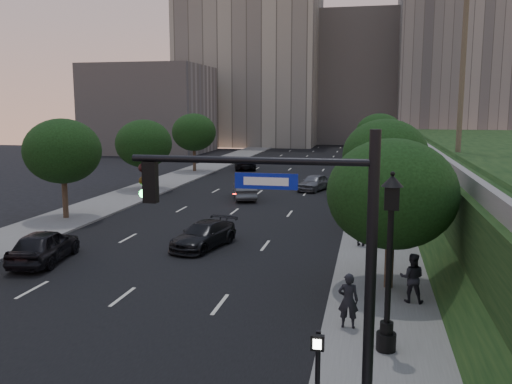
% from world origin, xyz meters
% --- Properties ---
extents(ground, '(160.00, 160.00, 0.00)m').
position_xyz_m(ground, '(0.00, 0.00, 0.00)').
color(ground, black).
rests_on(ground, ground).
extents(road_surface, '(16.00, 140.00, 0.02)m').
position_xyz_m(road_surface, '(0.00, 30.00, 0.01)').
color(road_surface, black).
rests_on(road_surface, ground).
extents(sidewalk_right, '(4.50, 140.00, 0.15)m').
position_xyz_m(sidewalk_right, '(10.25, 30.00, 0.07)').
color(sidewalk_right, slate).
rests_on(sidewalk_right, ground).
extents(sidewalk_left, '(4.50, 140.00, 0.15)m').
position_xyz_m(sidewalk_left, '(-10.25, 30.00, 0.07)').
color(sidewalk_left, slate).
rests_on(sidewalk_left, ground).
extents(parapet_wall, '(0.35, 90.00, 0.70)m').
position_xyz_m(parapet_wall, '(13.50, 28.00, 4.35)').
color(parapet_wall, slate).
rests_on(parapet_wall, embankment).
extents(office_block_left, '(26.00, 20.00, 32.00)m').
position_xyz_m(office_block_left, '(-14.00, 92.00, 16.00)').
color(office_block_left, gray).
rests_on(office_block_left, ground).
extents(office_block_mid, '(22.00, 18.00, 26.00)m').
position_xyz_m(office_block_mid, '(6.00, 102.00, 13.00)').
color(office_block_mid, '#A29C95').
rests_on(office_block_mid, ground).
extents(office_block_right, '(20.00, 22.00, 36.00)m').
position_xyz_m(office_block_right, '(24.00, 96.00, 18.00)').
color(office_block_right, gray).
rests_on(office_block_right, ground).
extents(office_block_filler, '(18.00, 16.00, 14.00)m').
position_xyz_m(office_block_filler, '(-26.00, 70.00, 7.00)').
color(office_block_filler, '#A29C95').
rests_on(office_block_filler, ground).
extents(tree_right_a, '(5.20, 5.20, 6.24)m').
position_xyz_m(tree_right_a, '(10.30, 8.00, 4.02)').
color(tree_right_a, '#38281C').
rests_on(tree_right_a, ground).
extents(tree_right_b, '(5.20, 5.20, 6.74)m').
position_xyz_m(tree_right_b, '(10.30, 20.00, 4.52)').
color(tree_right_b, '#38281C').
rests_on(tree_right_b, ground).
extents(tree_right_c, '(5.20, 5.20, 6.24)m').
position_xyz_m(tree_right_c, '(10.30, 33.00, 4.02)').
color(tree_right_c, '#38281C').
rests_on(tree_right_c, ground).
extents(tree_right_d, '(5.20, 5.20, 6.74)m').
position_xyz_m(tree_right_d, '(10.30, 47.00, 4.52)').
color(tree_right_d, '#38281C').
rests_on(tree_right_d, ground).
extents(tree_right_e, '(5.20, 5.20, 6.24)m').
position_xyz_m(tree_right_e, '(10.30, 62.00, 4.02)').
color(tree_right_e, '#38281C').
rests_on(tree_right_e, ground).
extents(tree_left_b, '(5.00, 5.00, 6.71)m').
position_xyz_m(tree_left_b, '(-10.30, 18.00, 4.58)').
color(tree_left_b, '#38281C').
rests_on(tree_left_b, ground).
extents(tree_left_c, '(5.00, 5.00, 6.34)m').
position_xyz_m(tree_left_c, '(-10.30, 31.00, 4.21)').
color(tree_left_c, '#38281C').
rests_on(tree_left_c, ground).
extents(tree_left_d, '(5.00, 5.00, 6.71)m').
position_xyz_m(tree_left_d, '(-10.30, 45.00, 4.58)').
color(tree_left_d, '#38281C').
rests_on(tree_left_d, ground).
extents(traffic_signal_mast, '(5.68, 0.56, 7.00)m').
position_xyz_m(traffic_signal_mast, '(8.41, -2.45, 3.67)').
color(traffic_signal_mast, black).
rests_on(traffic_signal_mast, ground).
extents(street_lamp, '(0.64, 0.64, 5.62)m').
position_xyz_m(street_lamp, '(10.06, 2.02, 2.63)').
color(street_lamp, black).
rests_on(street_lamp, ground).
extents(pedestrian_signal, '(0.30, 0.33, 2.50)m').
position_xyz_m(pedestrian_signal, '(8.40, -2.50, 1.57)').
color(pedestrian_signal, black).
rests_on(pedestrian_signal, ground).
extents(sedan_near_left, '(2.62, 5.06, 1.65)m').
position_xyz_m(sedan_near_left, '(-5.84, 8.74, 0.82)').
color(sedan_near_left, black).
rests_on(sedan_near_left, ground).
extents(sedan_mid_left, '(3.01, 5.02, 1.56)m').
position_xyz_m(sedan_mid_left, '(-0.50, 28.39, 0.78)').
color(sedan_mid_left, '#4D5054').
rests_on(sedan_mid_left, ground).
extents(sedan_far_left, '(3.67, 5.63, 1.44)m').
position_xyz_m(sedan_far_left, '(-5.22, 48.76, 0.72)').
color(sedan_far_left, black).
rests_on(sedan_far_left, ground).
extents(sedan_near_right, '(3.03, 5.05, 1.37)m').
position_xyz_m(sedan_near_right, '(0.85, 13.00, 0.68)').
color(sedan_near_right, black).
rests_on(sedan_near_right, ground).
extents(sedan_far_right, '(3.10, 4.74, 1.50)m').
position_xyz_m(sedan_far_right, '(4.58, 34.10, 0.75)').
color(sedan_far_right, slate).
rests_on(sedan_far_right, ground).
extents(pedestrian_a, '(0.69, 0.47, 1.87)m').
position_xyz_m(pedestrian_a, '(8.85, 3.52, 1.09)').
color(pedestrian_a, black).
rests_on(pedestrian_a, sidewalk_right).
extents(pedestrian_b, '(0.98, 0.80, 1.89)m').
position_xyz_m(pedestrian_b, '(11.10, 6.44, 1.09)').
color(pedestrian_b, black).
rests_on(pedestrian_b, sidewalk_right).
extents(pedestrian_c, '(1.05, 0.64, 1.67)m').
position_xyz_m(pedestrian_c, '(9.07, 14.55, 0.98)').
color(pedestrian_c, black).
rests_on(pedestrian_c, sidewalk_right).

